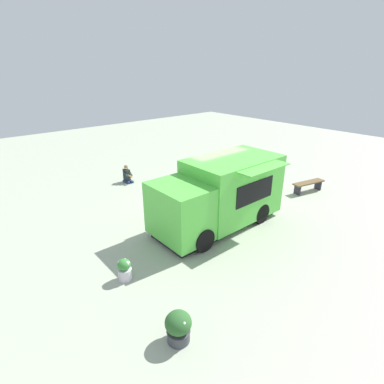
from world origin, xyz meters
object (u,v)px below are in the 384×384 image
at_px(planter_flowering_far, 178,327).
at_px(plaza_bench, 308,184).
at_px(planter_flowering_near, 198,167).
at_px(planter_flowering_side, 125,270).
at_px(person_customer, 127,176).
at_px(food_truck, 220,195).

bearing_deg(planter_flowering_far, plaza_bench, 14.36).
distance_m(planter_flowering_far, plaza_bench, 10.03).
height_order(planter_flowering_near, planter_flowering_side, planter_flowering_near).
distance_m(planter_flowering_far, planter_flowering_side, 2.53).
bearing_deg(planter_flowering_far, planter_flowering_side, 86.91).
height_order(person_customer, planter_flowering_near, person_customer).
xyz_separation_m(planter_flowering_near, plaza_bench, (2.32, -5.08, -0.07)).
bearing_deg(planter_flowering_near, planter_flowering_side, -145.24).
bearing_deg(planter_flowering_side, planter_flowering_far, -93.09).
xyz_separation_m(person_customer, planter_flowering_near, (3.40, -1.60, 0.10)).
relative_size(planter_flowering_near, plaza_bench, 0.49).
height_order(person_customer, planter_flowering_far, person_customer).
bearing_deg(planter_flowering_far, person_customer, 66.43).
distance_m(food_truck, planter_flowering_far, 5.39).
bearing_deg(plaza_bench, planter_flowering_side, 179.81).
relative_size(person_customer, planter_flowering_near, 1.07).
bearing_deg(planter_flowering_side, person_customer, 59.83).
xyz_separation_m(planter_flowering_side, plaza_bench, (9.58, -0.03, 0.05)).
bearing_deg(plaza_bench, planter_flowering_near, 114.53).
bearing_deg(food_truck, planter_flowering_far, -145.00).
bearing_deg(food_truck, plaza_bench, -6.07).
xyz_separation_m(planter_flowering_near, planter_flowering_side, (-7.27, -5.04, -0.12)).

